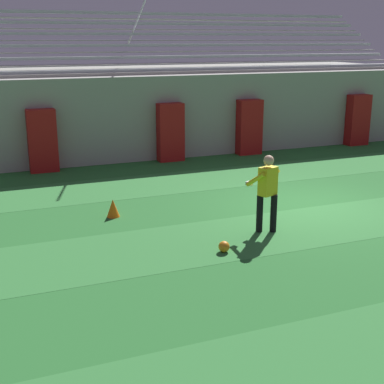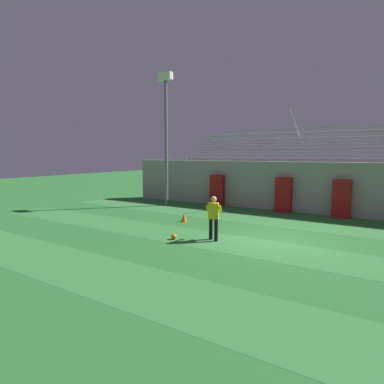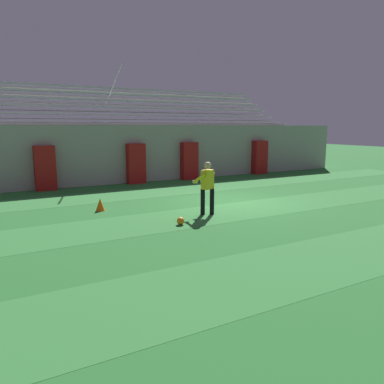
{
  "view_description": "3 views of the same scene",
  "coord_description": "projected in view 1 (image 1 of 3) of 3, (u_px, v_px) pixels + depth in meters",
  "views": [
    {
      "loc": [
        -7.37,
        -10.76,
        3.98
      ],
      "look_at": [
        -3.36,
        -0.71,
        0.87
      ],
      "focal_mm": 50.0,
      "sensor_mm": 36.0,
      "label": 1
    },
    {
      "loc": [
        3.74,
        -11.67,
        3.22
      ],
      "look_at": [
        -3.45,
        -0.42,
        1.64
      ],
      "focal_mm": 30.0,
      "sensor_mm": 36.0,
      "label": 2
    },
    {
      "loc": [
        -7.98,
        -11.16,
        2.75
      ],
      "look_at": [
        -2.28,
        -1.02,
        0.71
      ],
      "focal_mm": 35.0,
      "sensor_mm": 36.0,
      "label": 3
    }
  ],
  "objects": [
    {
      "name": "goalkeeper",
      "position": [
        267.0,
        189.0,
        11.2
      ],
      "size": [
        0.71,
        0.66,
        1.67
      ],
      "color": "black",
      "rests_on": "ground"
    },
    {
      "name": "soccer_ball",
      "position": [
        224.0,
        247.0,
        10.32
      ],
      "size": [
        0.22,
        0.22,
        0.22
      ],
      "primitive_type": "sphere",
      "color": "orange",
      "rests_on": "ground"
    },
    {
      "name": "padding_pillar_gate_left",
      "position": [
        171.0,
        132.0,
        17.85
      ],
      "size": [
        0.86,
        0.44,
        1.93
      ],
      "primitive_type": "cube",
      "color": "maroon",
      "rests_on": "ground"
    },
    {
      "name": "turf_stripe_mid",
      "position": [
        341.0,
        221.0,
        12.09
      ],
      "size": [
        28.0,
        2.31,
        0.01
      ],
      "primitive_type": "cube",
      "color": "#337A38",
      "rests_on": "ground"
    },
    {
      "name": "turf_stripe_far",
      "position": [
        247.0,
        175.0,
        16.21
      ],
      "size": [
        28.0,
        2.31,
        0.01
      ],
      "primitive_type": "cube",
      "color": "#337A38",
      "rests_on": "ground"
    },
    {
      "name": "padding_pillar_far_left",
      "position": [
        42.0,
        141.0,
        16.37
      ],
      "size": [
        0.86,
        0.44,
        1.93
      ],
      "primitive_type": "cube",
      "color": "maroon",
      "rests_on": "ground"
    },
    {
      "name": "padding_pillar_far_right",
      "position": [
        358.0,
        120.0,
        20.57
      ],
      "size": [
        0.86,
        0.44,
        1.93
      ],
      "primitive_type": "cube",
      "color": "maroon",
      "rests_on": "ground"
    },
    {
      "name": "back_wall",
      "position": [
        205.0,
        115.0,
        18.75
      ],
      "size": [
        24.0,
        0.6,
        2.8
      ],
      "primitive_type": "cube",
      "color": "#999691",
      "rests_on": "ground"
    },
    {
      "name": "ground_plane",
      "position": [
        306.0,
        204.0,
        13.33
      ],
      "size": [
        80.0,
        80.0,
        0.0
      ],
      "primitive_type": "plane",
      "color": "#286B2D"
    },
    {
      "name": "padding_pillar_gate_right",
      "position": [
        249.0,
        127.0,
        18.9
      ],
      "size": [
        0.86,
        0.44,
        1.93
      ],
      "primitive_type": "cube",
      "color": "maroon",
      "rests_on": "ground"
    },
    {
      "name": "bleacher_stand",
      "position": [
        178.0,
        104.0,
        21.12
      ],
      "size": [
        18.0,
        4.75,
        5.83
      ],
      "color": "#999691",
      "rests_on": "ground"
    },
    {
      "name": "traffic_cone",
      "position": [
        113.0,
        208.0,
        12.35
      ],
      "size": [
        0.3,
        0.3,
        0.42
      ],
      "primitive_type": "cone",
      "color": "orange",
      "rests_on": "ground"
    }
  ]
}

